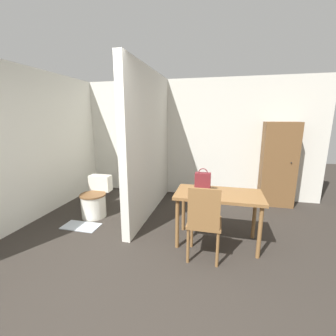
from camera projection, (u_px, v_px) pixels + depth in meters
name	position (u px, v px, depth m)	size (l,w,h in m)	color
ground_plane	(123.00, 320.00, 1.94)	(16.00, 16.00, 0.00)	#2D2823
wall_back	(187.00, 139.00, 4.96)	(5.53, 0.12, 2.50)	silver
wall_left	(35.00, 145.00, 3.81)	(0.12, 4.41, 2.50)	silver
partition_wall	(149.00, 144.00, 3.94)	(0.12, 2.26, 2.50)	silver
dining_table	(218.00, 199.00, 3.01)	(1.14, 0.61, 0.72)	brown
wooden_chair	(204.00, 221.00, 2.66)	(0.40, 0.40, 0.95)	brown
toilet	(95.00, 200.00, 3.97)	(0.44, 0.59, 0.68)	silver
handbag	(203.00, 182.00, 3.04)	(0.21, 0.10, 0.32)	maroon
wooden_cabinet	(278.00, 164.00, 4.37)	(0.62, 0.42, 1.63)	brown
bath_mat	(81.00, 226.00, 3.60)	(0.58, 0.31, 0.01)	#B2BCC6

